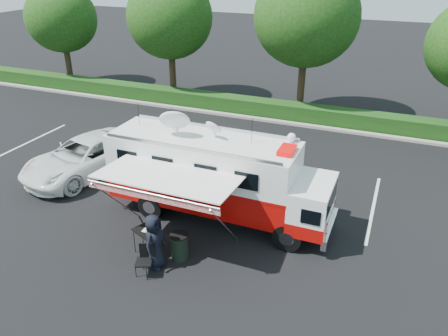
% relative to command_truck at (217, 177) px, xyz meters
% --- Properties ---
extents(ground_plane, '(120.00, 120.00, 0.00)m').
position_rel_command_truck_xyz_m(ground_plane, '(0.07, 0.00, -1.75)').
color(ground_plane, black).
rests_on(ground_plane, ground).
extents(back_border, '(60.00, 6.14, 8.87)m').
position_rel_command_truck_xyz_m(back_border, '(1.22, 12.90, 3.25)').
color(back_border, '#9E998E').
rests_on(back_border, ground_plane).
extents(stall_lines, '(24.12, 5.50, 0.01)m').
position_rel_command_truck_xyz_m(stall_lines, '(-0.43, 3.00, -1.75)').
color(stall_lines, silver).
rests_on(stall_lines, ground_plane).
extents(command_truck, '(8.52, 2.35, 4.09)m').
position_rel_command_truck_xyz_m(command_truck, '(0.00, 0.00, 0.00)').
color(command_truck, black).
rests_on(command_truck, ground_plane).
extents(awning, '(4.65, 2.42, 2.81)m').
position_rel_command_truck_xyz_m(awning, '(-0.76, -2.44, 0.88)').
color(awning, white).
rests_on(awning, ground_plane).
extents(white_suv, '(4.14, 6.57, 1.69)m').
position_rel_command_truck_xyz_m(white_suv, '(-7.08, 1.15, -1.75)').
color(white_suv, white).
rests_on(white_suv, ground_plane).
extents(person, '(0.63, 0.95, 1.92)m').
position_rel_command_truck_xyz_m(person, '(-0.69, -3.50, -1.75)').
color(person, black).
rests_on(person, ground_plane).
extents(folding_table, '(1.17, 1.02, 0.83)m').
position_rel_command_truck_xyz_m(folding_table, '(-1.32, -2.90, -0.97)').
color(folding_table, black).
rests_on(folding_table, ground_plane).
extents(folding_chair, '(0.66, 0.70, 1.05)m').
position_rel_command_truck_xyz_m(folding_chair, '(-0.79, -3.91, -1.13)').
color(folding_chair, black).
rests_on(folding_chair, ground_plane).
extents(trash_bin, '(0.62, 0.62, 0.93)m').
position_rel_command_truck_xyz_m(trash_bin, '(-0.15, -2.83, -1.29)').
color(trash_bin, black).
rests_on(trash_bin, ground_plane).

